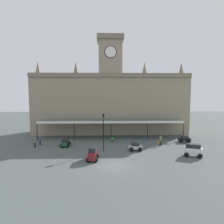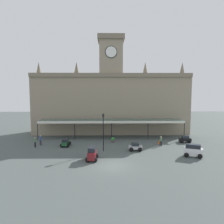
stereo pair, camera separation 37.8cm
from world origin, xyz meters
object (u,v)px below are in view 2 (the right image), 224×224
car_maroon_van (92,154)px  car_white_van (193,151)px  pedestrian_beside_cars (161,140)px  pedestrian_crossing_forecourt (35,142)px  pedestrian_near_entrance (40,139)px  car_black_sedan (185,140)px  victorian_lamppost (103,128)px  traffic_cone (159,142)px  planter_forecourt_centre (113,140)px  car_silver_sedan (135,147)px  car_green_estate (66,143)px

car_maroon_van → car_white_van: 13.80m
pedestrian_beside_cars → car_white_van: bearing=-63.0°
pedestrian_crossing_forecourt → pedestrian_near_entrance: (0.37, 1.49, 0.00)m
car_black_sedan → victorian_lamppost: (-14.34, -5.15, 3.01)m
traffic_cone → car_black_sedan: bearing=10.3°
car_maroon_van → pedestrian_crossing_forecourt: 11.67m
traffic_cone → planter_forecourt_centre: planter_forecourt_centre is taller
car_silver_sedan → pedestrian_crossing_forecourt: size_ratio=1.23×
car_white_van → planter_forecourt_centre: car_white_van is taller
pedestrian_beside_cars → victorian_lamppost: (-9.43, -2.90, 2.61)m
planter_forecourt_centre → car_silver_sedan: bearing=-57.4°
traffic_cone → car_maroon_van: bearing=-143.1°
car_silver_sedan → planter_forecourt_centre: 6.12m
car_silver_sedan → victorian_lamppost: size_ratio=0.36×
pedestrian_beside_cars → victorian_lamppost: bearing=-162.9°
pedestrian_crossing_forecourt → planter_forecourt_centre: pedestrian_crossing_forecourt is taller
car_maroon_van → pedestrian_crossing_forecourt: bearing=146.5°
car_green_estate → victorian_lamppost: 7.60m
pedestrian_near_entrance → car_silver_sedan: bearing=-13.8°
car_silver_sedan → car_maroon_van: (-6.22, -4.10, 0.30)m
car_white_van → planter_forecourt_centre: 13.63m
car_green_estate → pedestrian_near_entrance: 4.55m
pedestrian_crossing_forecourt → victorian_lamppost: (11.11, -2.52, 2.61)m
victorian_lamppost → traffic_cone: size_ratio=7.98×
pedestrian_near_entrance → victorian_lamppost: (10.74, -4.02, 2.61)m
pedestrian_crossing_forecourt → traffic_cone: bearing=4.8°
car_white_van → pedestrian_crossing_forecourt: 24.11m
car_green_estate → pedestrian_crossing_forecourt: 4.84m
car_silver_sedan → car_white_van: size_ratio=0.80×
car_green_estate → traffic_cone: bearing=4.5°
pedestrian_near_entrance → planter_forecourt_centre: bearing=6.2°
car_black_sedan → car_silver_sedan: bearing=-152.4°
victorian_lamppost → car_maroon_van: bearing=-109.4°
car_silver_sedan → car_green_estate: size_ratio=0.92×
car_maroon_van → planter_forecourt_centre: (2.92, 9.25, -0.32)m
pedestrian_crossing_forecourt → victorian_lamppost: victorian_lamppost is taller
car_black_sedan → car_maroon_van: (-15.72, -9.06, 0.30)m
traffic_cone → car_silver_sedan: bearing=-138.8°
car_white_van → car_maroon_van: bearing=-175.8°
traffic_cone → planter_forecourt_centre: 8.05m
planter_forecourt_centre → traffic_cone: bearing=-7.7°
victorian_lamppost → car_white_van: bearing=-13.2°
car_green_estate → pedestrian_near_entrance: pedestrian_near_entrance is taller
car_silver_sedan → car_white_van: bearing=-22.2°
car_green_estate → car_black_sedan: (20.65, 2.12, -0.06)m
car_green_estate → car_maroon_van: size_ratio=0.92×
pedestrian_crossing_forecourt → car_silver_sedan: bearing=-8.3°
car_white_van → planter_forecourt_centre: bearing=142.8°
car_maroon_van → planter_forecourt_centre: 9.71m
car_black_sedan → car_white_van: 8.29m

